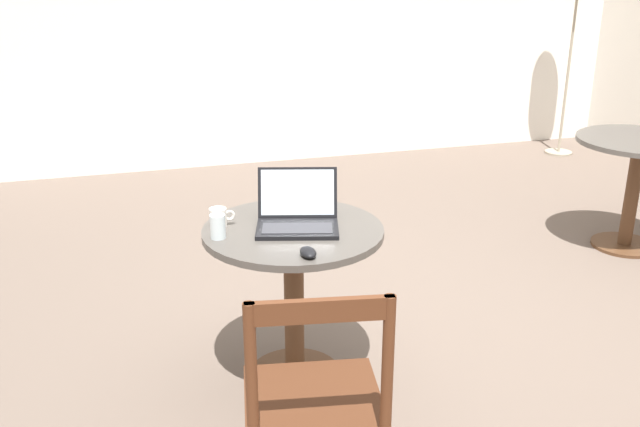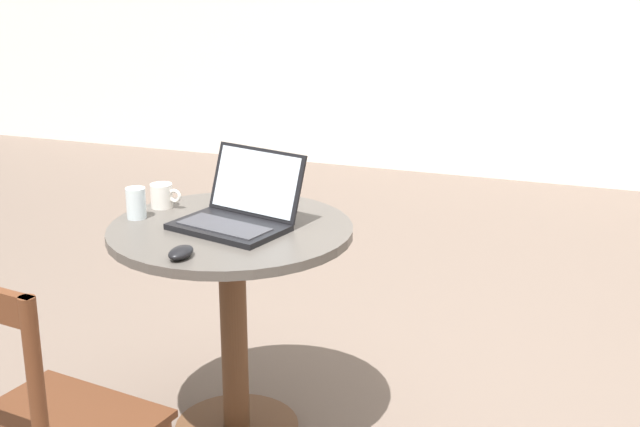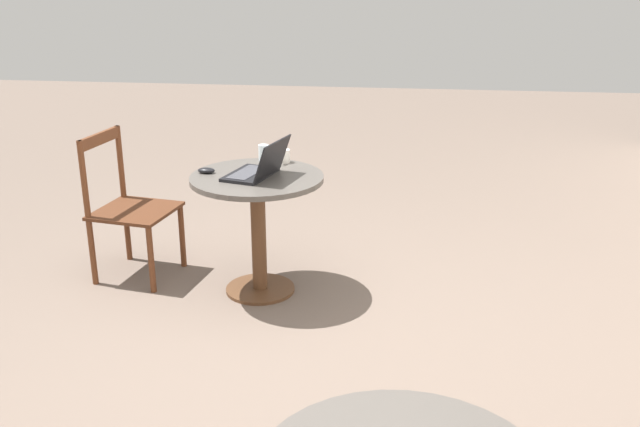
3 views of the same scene
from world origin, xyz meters
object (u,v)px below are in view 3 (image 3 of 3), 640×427
(chair_near_front, at_px, (128,208))
(drinking_glass, at_px, (264,153))
(mouse, at_px, (206,170))
(mug, at_px, (284,156))
(cafe_table_near, at_px, (258,205))
(laptop, at_px, (257,169))

(chair_near_front, xyz_separation_m, drinking_glass, (-0.18, 0.82, 0.33))
(chair_near_front, distance_m, mouse, 0.63)
(mug, xyz_separation_m, drinking_glass, (-0.02, -0.13, 0.01))
(drinking_glass, bearing_deg, chair_near_front, -77.84)
(cafe_table_near, distance_m, mouse, 0.35)
(mouse, distance_m, mug, 0.49)
(chair_near_front, distance_m, drinking_glass, 0.90)
(chair_near_front, height_order, mouse, chair_near_front)
(mug, bearing_deg, mouse, -55.32)
(mug, bearing_deg, cafe_table_near, -19.75)
(chair_near_front, height_order, mug, chair_near_front)
(cafe_table_near, bearing_deg, mouse, -92.84)
(cafe_table_near, distance_m, mug, 0.38)
(mug, height_order, drinking_glass, drinking_glass)
(laptop, xyz_separation_m, mouse, (-0.04, -0.31, -0.03))
(laptop, height_order, mouse, laptop)
(cafe_table_near, height_order, drinking_glass, drinking_glass)
(mouse, bearing_deg, laptop, 83.16)
(laptop, height_order, drinking_glass, laptop)
(cafe_table_near, distance_m, chair_near_front, 0.86)
(laptop, relative_size, mug, 3.71)
(laptop, bearing_deg, mouse, -96.84)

